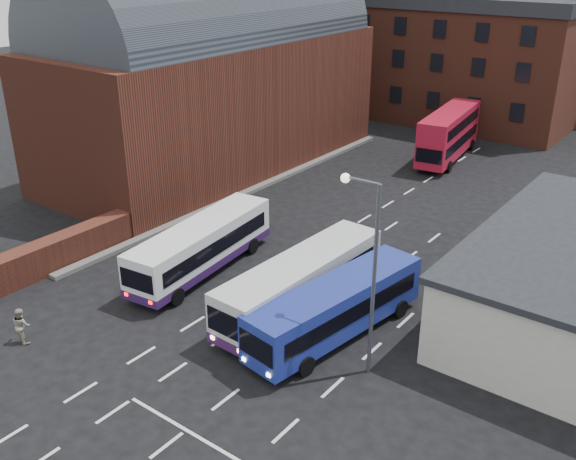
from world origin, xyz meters
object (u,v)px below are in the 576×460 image
Objects in this scene: bus_blue at (336,306)px; street_lamp at (368,261)px; bus_white_inbound at (301,281)px; bus_white_outbound at (202,244)px; pedestrian_beige at (21,325)px; bus_red_double at (449,134)px.

street_lamp is at bearing 156.35° from bus_blue.
bus_white_inbound is 2.68m from bus_blue.
bus_white_outbound is 6.04× the size of pedestrian_beige.
bus_white_inbound reaches higher than bus_white_outbound.
bus_blue is 5.85× the size of pedestrian_beige.
bus_white_inbound reaches higher than bus_blue.
street_lamp is at bearing -145.79° from pedestrian_beige.
street_lamp reaches higher than bus_white_inbound.
bus_white_inbound is 13.00m from pedestrian_beige.
street_lamp is (11.71, -2.45, 3.54)m from bus_white_outbound.
bus_red_double is 6.09× the size of pedestrian_beige.
bus_white_outbound is 0.99× the size of bus_red_double.
street_lamp is at bearing 100.00° from bus_red_double.
bus_blue is 4.51m from street_lamp.
bus_white_inbound is 1.23× the size of street_lamp.
bus_white_inbound is at bearing -7.95° from bus_white_outbound.
street_lamp reaches higher than bus_white_outbound.
bus_blue is 1.17× the size of street_lamp.
bus_white_inbound is at bearing 91.77° from bus_red_double.
bus_white_outbound is at bearing -94.73° from pedestrian_beige.
street_lamp reaches higher than bus_blue.
bus_red_double is at bearing -67.23° from bus_blue.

